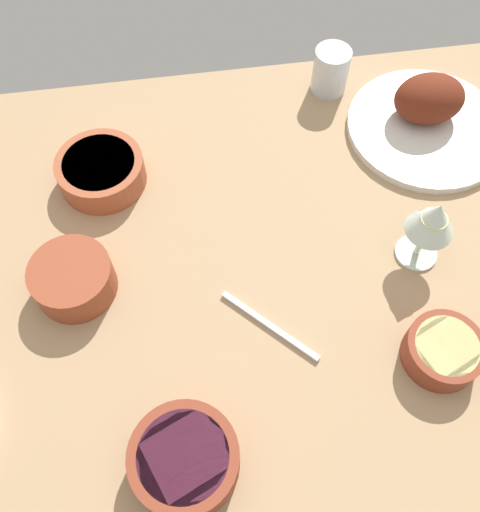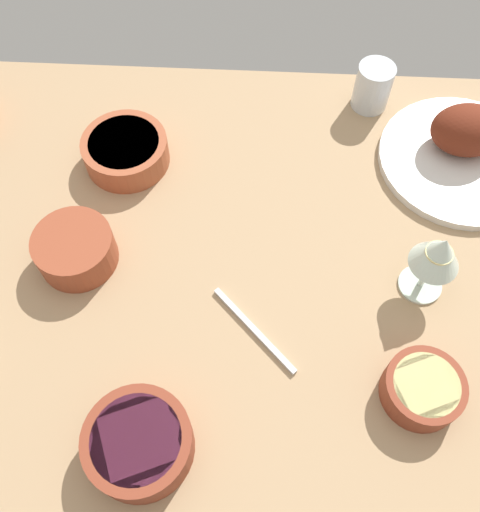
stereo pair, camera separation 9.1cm
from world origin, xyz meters
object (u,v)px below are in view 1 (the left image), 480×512
at_px(bowl_potatoes, 443,351).
at_px(fork_loose, 270,326).
at_px(bowl_sauce, 101,171).
at_px(plate_near_viewer, 428,115).
at_px(wine_glass, 433,221).
at_px(bowl_pasta, 73,278).
at_px(water_tumbler, 331,70).
at_px(bowl_onions, 185,460).

bearing_deg(bowl_potatoes, fork_loose, -19.50).
height_order(bowl_potatoes, bowl_sauce, bowl_sauce).
height_order(plate_near_viewer, bowl_potatoes, plate_near_viewer).
relative_size(bowl_potatoes, wine_glass, 0.82).
xyz_separation_m(bowl_potatoes, bowl_pasta, (0.54, -0.20, 0.01)).
bearing_deg(plate_near_viewer, bowl_potatoes, 74.86).
distance_m(bowl_potatoes, water_tumbler, 0.58).
bearing_deg(bowl_potatoes, bowl_pasta, -20.32).
distance_m(plate_near_viewer, bowl_pasta, 0.70).
bearing_deg(fork_loose, bowl_potatoes, 26.18).
relative_size(bowl_sauce, water_tumbler, 1.70).
xyz_separation_m(bowl_potatoes, wine_glass, (-0.02, -0.18, 0.07)).
bearing_deg(bowl_pasta, bowl_sauce, -103.06).
height_order(plate_near_viewer, wine_glass, wine_glass).
xyz_separation_m(bowl_potatoes, fork_loose, (0.24, -0.09, -0.02)).
bearing_deg(bowl_sauce, bowl_potatoes, 139.99).
height_order(bowl_sauce, bowl_onions, bowl_onions).
relative_size(plate_near_viewer, fork_loose, 1.65).
height_order(bowl_onions, fork_loose, bowl_onions).
xyz_separation_m(plate_near_viewer, water_tumbler, (0.16, -0.13, 0.02)).
bearing_deg(bowl_sauce, plate_near_viewer, -176.33).
relative_size(plate_near_viewer, bowl_onions, 2.04).
xyz_separation_m(bowl_sauce, bowl_onions, (-0.10, 0.51, 0.00)).
height_order(bowl_sauce, water_tumbler, water_tumbler).
height_order(plate_near_viewer, fork_loose, plate_near_viewer).
xyz_separation_m(bowl_sauce, water_tumbler, (-0.45, -0.17, 0.02)).
bearing_deg(plate_near_viewer, bowl_sauce, 3.67).
xyz_separation_m(wine_glass, fork_loose, (0.26, 0.09, -0.10)).
distance_m(bowl_potatoes, wine_glass, 0.19).
xyz_separation_m(bowl_sauce, bowl_pasta, (0.05, 0.21, 0.00)).
xyz_separation_m(wine_glass, water_tumbler, (0.06, -0.40, -0.05)).
bearing_deg(bowl_sauce, wine_glass, 155.60).
bearing_deg(bowl_onions, bowl_pasta, -63.76).
relative_size(bowl_potatoes, fork_loose, 0.63).
distance_m(plate_near_viewer, bowl_sauce, 0.61).
height_order(bowl_onions, bowl_pasta, bowl_onions).
relative_size(bowl_potatoes, bowl_sauce, 0.74).
bearing_deg(bowl_potatoes, water_tumbler, -86.28).
bearing_deg(bowl_pasta, bowl_potatoes, 159.68).
xyz_separation_m(bowl_potatoes, water_tumbler, (0.04, -0.58, 0.02)).
height_order(water_tumbler, fork_loose, water_tumbler).
height_order(plate_near_viewer, bowl_sauce, plate_near_viewer).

